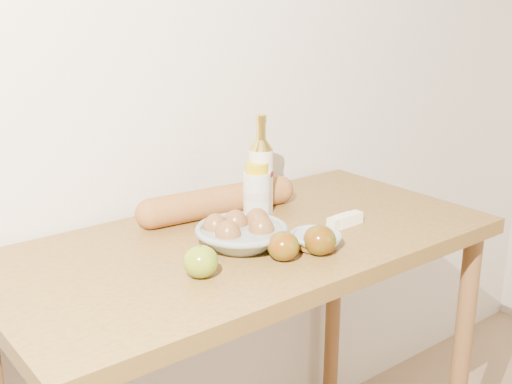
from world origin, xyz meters
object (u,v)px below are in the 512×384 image
bourbon_bottle (261,174)px  baguette (219,201)px  table (248,285)px  egg_bowl (241,233)px  cream_bottle (257,191)px

bourbon_bottle → baguette: bearing=128.7°
table → bourbon_bottle: (0.14, 0.12, 0.23)m
egg_bowl → baguette: (0.08, 0.20, 0.01)m
bourbon_bottle → egg_bowl: (-0.18, -0.15, -0.07)m
table → egg_bowl: egg_bowl is taller
bourbon_bottle → baguette: size_ratio=0.56×
baguette → table: bearing=-95.8°
table → baguette: baguette is taller
egg_bowl → cream_bottle: bearing=42.1°
cream_bottle → bourbon_bottle: bearing=42.3°
cream_bottle → table: bearing=-121.2°
table → baguette: 0.24m
table → cream_bottle: (0.11, 0.11, 0.19)m
table → egg_bowl: 0.16m
cream_bottle → baguette: cream_bottle is taller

